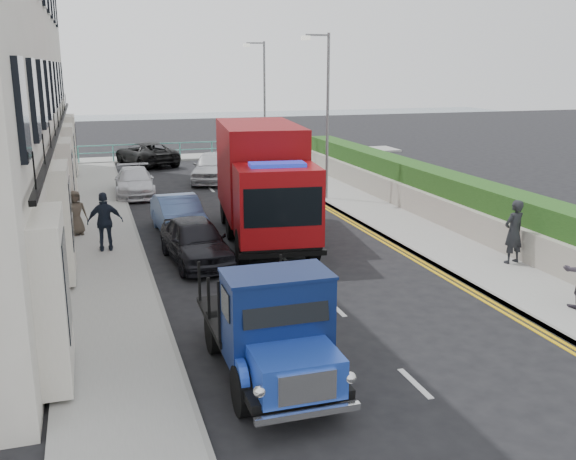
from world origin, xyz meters
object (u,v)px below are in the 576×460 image
at_px(bedford_lorry, 275,335).
at_px(pedestrian_east_near, 514,232).
at_px(parked_car_front, 196,241).
at_px(lamp_far, 262,97).
at_px(lamp_mid, 325,107).
at_px(red_lorry, 263,179).

distance_m(bedford_lorry, pedestrian_east_near, 9.87).
xyz_separation_m(bedford_lorry, parked_car_front, (-0.11, 8.02, -0.34)).
xyz_separation_m(lamp_far, parked_car_front, (-6.78, -17.30, -3.32)).
height_order(lamp_mid, red_lorry, lamp_mid).
xyz_separation_m(lamp_mid, lamp_far, (0.00, 10.00, 0.00)).
distance_m(red_lorry, parked_car_front, 3.62).
height_order(bedford_lorry, parked_car_front, bedford_lorry).
height_order(lamp_mid, lamp_far, same).
bearing_deg(bedford_lorry, red_lorry, 76.12).
xyz_separation_m(parked_car_front, pedestrian_east_near, (8.70, -3.16, 0.38)).
xyz_separation_m(lamp_far, pedestrian_east_near, (1.92, -20.46, -2.94)).
distance_m(bedford_lorry, red_lorry, 10.46).
height_order(lamp_mid, bedford_lorry, lamp_mid).
height_order(lamp_mid, pedestrian_east_near, lamp_mid).
xyz_separation_m(lamp_mid, parked_car_front, (-6.78, -7.30, -3.32)).
height_order(lamp_far, parked_car_front, lamp_far).
bearing_deg(pedestrian_east_near, bedford_lorry, 17.24).
xyz_separation_m(lamp_far, red_lorry, (-4.14, -15.22, -1.97)).
relative_size(lamp_mid, bedford_lorry, 1.50).
bearing_deg(lamp_mid, pedestrian_east_near, -79.58).
bearing_deg(bedford_lorry, lamp_far, 75.42).
bearing_deg(red_lorry, bedford_lorry, -97.24).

